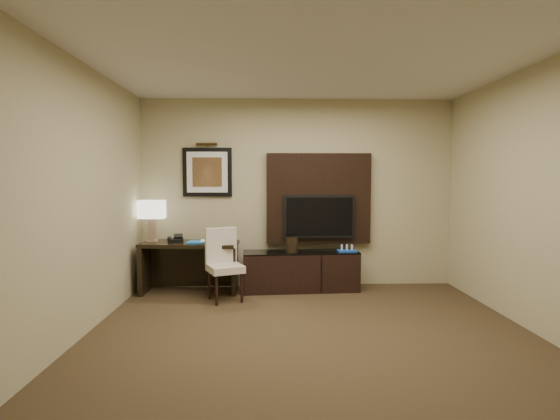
{
  "coord_description": "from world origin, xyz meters",
  "views": [
    {
      "loc": [
        -0.42,
        -3.84,
        1.54
      ],
      "look_at": [
        -0.27,
        1.8,
        1.15
      ],
      "focal_mm": 28.0,
      "sensor_mm": 36.0,
      "label": 1
    }
  ],
  "objects_px": {
    "desk": "(190,267)",
    "table_lamp": "(152,222)",
    "credenza": "(301,271)",
    "ice_bucket": "(292,245)",
    "desk_chair": "(225,268)",
    "tv": "(319,216)",
    "water_bottle": "(222,236)",
    "minibar_tray": "(347,248)",
    "desk_phone": "(176,239)"
  },
  "relations": [
    {
      "from": "tv",
      "to": "ice_bucket",
      "type": "xyz_separation_m",
      "value": [
        -0.4,
        -0.22,
        -0.37
      ]
    },
    {
      "from": "water_bottle",
      "to": "minibar_tray",
      "type": "relative_size",
      "value": 0.64
    },
    {
      "from": "desk_chair",
      "to": "ice_bucket",
      "type": "height_order",
      "value": "desk_chair"
    },
    {
      "from": "credenza",
      "to": "ice_bucket",
      "type": "height_order",
      "value": "ice_bucket"
    },
    {
      "from": "minibar_tray",
      "to": "desk_phone",
      "type": "bearing_deg",
      "value": -178.99
    },
    {
      "from": "credenza",
      "to": "tv",
      "type": "height_order",
      "value": "tv"
    },
    {
      "from": "water_bottle",
      "to": "minibar_tray",
      "type": "bearing_deg",
      "value": -0.11
    },
    {
      "from": "credenza",
      "to": "desk_chair",
      "type": "relative_size",
      "value": 1.86
    },
    {
      "from": "tv",
      "to": "table_lamp",
      "type": "distance_m",
      "value": 2.33
    },
    {
      "from": "desk",
      "to": "desk_chair",
      "type": "relative_size",
      "value": 1.51
    },
    {
      "from": "desk_phone",
      "to": "water_bottle",
      "type": "relative_size",
      "value": 1.24
    },
    {
      "from": "minibar_tray",
      "to": "table_lamp",
      "type": "bearing_deg",
      "value": 178.98
    },
    {
      "from": "desk",
      "to": "credenza",
      "type": "xyz_separation_m",
      "value": [
        1.52,
        0.05,
        -0.07
      ]
    },
    {
      "from": "tv",
      "to": "water_bottle",
      "type": "xyz_separation_m",
      "value": [
        -1.36,
        -0.22,
        -0.25
      ]
    },
    {
      "from": "desk_phone",
      "to": "minibar_tray",
      "type": "bearing_deg",
      "value": -9.4
    },
    {
      "from": "credenza",
      "to": "table_lamp",
      "type": "relative_size",
      "value": 2.97
    },
    {
      "from": "table_lamp",
      "to": "desk_phone",
      "type": "xyz_separation_m",
      "value": [
        0.34,
        -0.09,
        -0.22
      ]
    },
    {
      "from": "desk",
      "to": "minibar_tray",
      "type": "bearing_deg",
      "value": 5.24
    },
    {
      "from": "desk",
      "to": "desk_phone",
      "type": "relative_size",
      "value": 6.27
    },
    {
      "from": "credenza",
      "to": "desk_chair",
      "type": "height_order",
      "value": "desk_chair"
    },
    {
      "from": "desk_chair",
      "to": "desk_phone",
      "type": "xyz_separation_m",
      "value": [
        -0.71,
        0.43,
        0.32
      ]
    },
    {
      "from": "table_lamp",
      "to": "water_bottle",
      "type": "height_order",
      "value": "table_lamp"
    },
    {
      "from": "desk",
      "to": "tv",
      "type": "xyz_separation_m",
      "value": [
        1.8,
        0.24,
        0.67
      ]
    },
    {
      "from": "desk_chair",
      "to": "ice_bucket",
      "type": "distance_m",
      "value": 1.01
    },
    {
      "from": "desk_phone",
      "to": "tv",
      "type": "bearing_deg",
      "value": -2.95
    },
    {
      "from": "credenza",
      "to": "desk_phone",
      "type": "relative_size",
      "value": 7.73
    },
    {
      "from": "credenza",
      "to": "water_bottle",
      "type": "xyz_separation_m",
      "value": [
        -1.09,
        -0.03,
        0.5
      ]
    },
    {
      "from": "desk_phone",
      "to": "minibar_tray",
      "type": "relative_size",
      "value": 0.8
    },
    {
      "from": "desk_chair",
      "to": "water_bottle",
      "type": "xyz_separation_m",
      "value": [
        -0.09,
        0.48,
        0.35
      ]
    },
    {
      "from": "desk",
      "to": "water_bottle",
      "type": "height_order",
      "value": "water_bottle"
    },
    {
      "from": "credenza",
      "to": "desk_phone",
      "type": "xyz_separation_m",
      "value": [
        -1.71,
        -0.07,
        0.47
      ]
    },
    {
      "from": "tv",
      "to": "table_lamp",
      "type": "height_order",
      "value": "tv"
    },
    {
      "from": "desk_phone",
      "to": "ice_bucket",
      "type": "xyz_separation_m",
      "value": [
        1.58,
        0.04,
        -0.1
      ]
    },
    {
      "from": "desk_chair",
      "to": "credenza",
      "type": "bearing_deg",
      "value": 3.51
    },
    {
      "from": "table_lamp",
      "to": "minibar_tray",
      "type": "bearing_deg",
      "value": -1.02
    },
    {
      "from": "credenza",
      "to": "desk",
      "type": "bearing_deg",
      "value": 178.05
    },
    {
      "from": "credenza",
      "to": "desk_phone",
      "type": "distance_m",
      "value": 1.77
    },
    {
      "from": "desk",
      "to": "tv",
      "type": "bearing_deg",
      "value": 12.27
    },
    {
      "from": "desk_chair",
      "to": "ice_bucket",
      "type": "bearing_deg",
      "value": 5.06
    },
    {
      "from": "tv",
      "to": "minibar_tray",
      "type": "relative_size",
      "value": 3.87
    },
    {
      "from": "ice_bucket",
      "to": "desk_phone",
      "type": "bearing_deg",
      "value": -178.73
    },
    {
      "from": "desk_chair",
      "to": "desk_phone",
      "type": "bearing_deg",
      "value": 125.69
    },
    {
      "from": "water_bottle",
      "to": "minibar_tray",
      "type": "height_order",
      "value": "water_bottle"
    },
    {
      "from": "desk_chair",
      "to": "desk_phone",
      "type": "relative_size",
      "value": 4.15
    },
    {
      "from": "water_bottle",
      "to": "minibar_tray",
      "type": "distance_m",
      "value": 1.73
    },
    {
      "from": "tv",
      "to": "water_bottle",
      "type": "relative_size",
      "value": 6.04
    },
    {
      "from": "desk",
      "to": "table_lamp",
      "type": "height_order",
      "value": "table_lamp"
    },
    {
      "from": "table_lamp",
      "to": "desk_phone",
      "type": "height_order",
      "value": "table_lamp"
    },
    {
      "from": "water_bottle",
      "to": "minibar_tray",
      "type": "xyz_separation_m",
      "value": [
        1.73,
        -0.0,
        -0.18
      ]
    },
    {
      "from": "table_lamp",
      "to": "credenza",
      "type": "bearing_deg",
      "value": -0.54
    }
  ]
}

